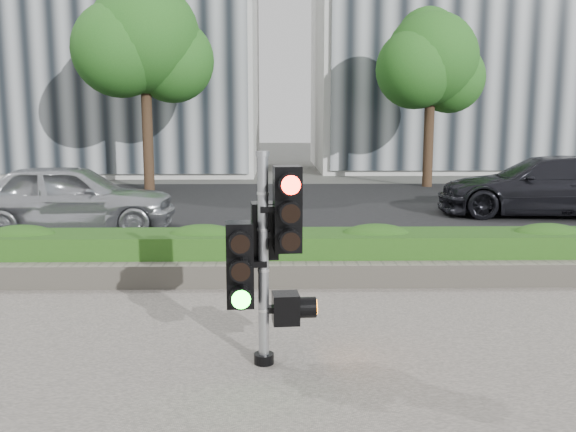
# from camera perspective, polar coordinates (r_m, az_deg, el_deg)

# --- Properties ---
(ground) EXTENTS (120.00, 120.00, 0.00)m
(ground) POSITION_cam_1_polar(r_m,az_deg,el_deg) (7.20, -0.60, -10.87)
(ground) COLOR #51514C
(ground) RESTS_ON ground
(road) EXTENTS (60.00, 13.00, 0.02)m
(road) POSITION_cam_1_polar(r_m,az_deg,el_deg) (16.94, -0.89, 0.71)
(road) COLOR black
(road) RESTS_ON ground
(curb) EXTENTS (60.00, 0.25, 0.12)m
(curb) POSITION_cam_1_polar(r_m,az_deg,el_deg) (10.20, -0.75, -4.54)
(curb) COLOR gray
(curb) RESTS_ON ground
(stone_wall) EXTENTS (12.00, 0.32, 0.34)m
(stone_wall) POSITION_cam_1_polar(r_m,az_deg,el_deg) (8.95, -0.71, -5.53)
(stone_wall) COLOR gray
(stone_wall) RESTS_ON sidewalk
(hedge) EXTENTS (12.00, 1.00, 0.68)m
(hedge) POSITION_cam_1_polar(r_m,az_deg,el_deg) (9.55, -0.74, -3.57)
(hedge) COLOR #47892A
(hedge) RESTS_ON sidewalk
(building_left) EXTENTS (16.00, 9.00, 15.00)m
(building_left) POSITION_cam_1_polar(r_m,az_deg,el_deg) (31.49, -18.48, 17.77)
(building_left) COLOR #B7B7B2
(building_left) RESTS_ON ground
(building_right) EXTENTS (18.00, 10.00, 12.00)m
(building_right) POSITION_cam_1_polar(r_m,az_deg,el_deg) (33.82, 18.62, 14.55)
(building_right) COLOR #B7B7B2
(building_right) RESTS_ON ground
(tree_left) EXTENTS (4.61, 4.03, 7.34)m
(tree_left) POSITION_cam_1_polar(r_m,az_deg,el_deg) (21.94, -13.31, 15.55)
(tree_left) COLOR black
(tree_left) RESTS_ON ground
(tree_right) EXTENTS (4.10, 3.58, 6.53)m
(tree_right) POSITION_cam_1_polar(r_m,az_deg,el_deg) (23.09, 13.19, 13.81)
(tree_right) COLOR black
(tree_right) RESTS_ON ground
(traffic_signal) EXTENTS (0.75, 0.57, 2.12)m
(traffic_signal) POSITION_cam_1_polar(r_m,az_deg,el_deg) (5.97, -2.07, -3.02)
(traffic_signal) COLOR black
(traffic_signal) RESTS_ON sidewalk
(car_silver) EXTENTS (4.60, 2.21, 1.52)m
(car_silver) POSITION_cam_1_polar(r_m,az_deg,el_deg) (14.06, -19.67, 1.65)
(car_silver) COLOR #B1B3B9
(car_silver) RESTS_ON road
(car_dark) EXTENTS (5.50, 2.88, 1.52)m
(car_dark) POSITION_cam_1_polar(r_m,az_deg,el_deg) (16.85, 22.80, 2.61)
(car_dark) COLOR black
(car_dark) RESTS_ON road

